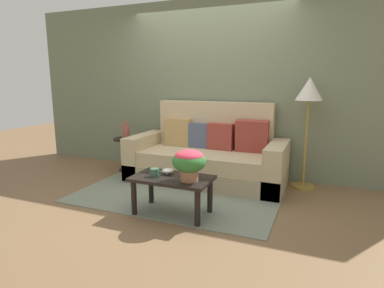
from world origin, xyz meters
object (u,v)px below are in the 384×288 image
at_px(side_table, 126,148).
at_px(coffee_mug, 155,172).
at_px(snack_bowl, 168,171).
at_px(table_vase, 126,131).
at_px(coffee_table, 172,184).
at_px(couch, 208,157).
at_px(floor_lamp, 309,97).
at_px(potted_plant, 189,161).

relative_size(side_table, coffee_mug, 3.93).
relative_size(snack_bowl, table_vase, 0.48).
xyz_separation_m(coffee_table, side_table, (-1.43, 1.25, 0.03)).
height_order(coffee_table, side_table, side_table).
relative_size(couch, coffee_mug, 16.17).
xyz_separation_m(floor_lamp, potted_plant, (-1.04, -1.54, -0.60)).
height_order(potted_plant, coffee_mug, potted_plant).
height_order(couch, coffee_mug, couch).
bearing_deg(coffee_table, table_vase, 138.75).
relative_size(couch, potted_plant, 6.34).
height_order(potted_plant, snack_bowl, potted_plant).
relative_size(coffee_table, floor_lamp, 0.58).
relative_size(coffee_mug, snack_bowl, 1.06).
relative_size(side_table, potted_plant, 1.54).
bearing_deg(snack_bowl, coffee_mug, -126.34).
height_order(floor_lamp, coffee_mug, floor_lamp).
relative_size(coffee_table, potted_plant, 2.45).
bearing_deg(coffee_table, snack_bowl, 138.70).
distance_m(side_table, coffee_mug, 1.80).
height_order(floor_lamp, snack_bowl, floor_lamp).
relative_size(potted_plant, table_vase, 1.29).
distance_m(couch, coffee_mug, 1.36).
height_order(side_table, table_vase, table_vase).
relative_size(coffee_table, coffee_mug, 6.24).
relative_size(couch, side_table, 4.12).
relative_size(coffee_table, side_table, 1.59).
height_order(couch, floor_lamp, floor_lamp).
distance_m(couch, coffee_table, 1.30).
height_order(coffee_table, coffee_mug, coffee_mug).
distance_m(potted_plant, snack_bowl, 0.38).
height_order(floor_lamp, potted_plant, floor_lamp).
bearing_deg(floor_lamp, side_table, -174.90).
bearing_deg(table_vase, snack_bowl, -41.25).
xyz_separation_m(coffee_table, snack_bowl, (-0.09, 0.08, 0.11)).
xyz_separation_m(couch, table_vase, (-1.36, -0.06, 0.31)).
bearing_deg(couch, coffee_mug, -95.53).
bearing_deg(coffee_table, side_table, 138.85).
distance_m(floor_lamp, snack_bowl, 2.10).
xyz_separation_m(floor_lamp, table_vase, (-2.68, -0.25, -0.57)).
distance_m(potted_plant, coffee_mug, 0.44).
xyz_separation_m(couch, potted_plant, (0.28, -1.35, 0.29)).
bearing_deg(side_table, couch, 2.12).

